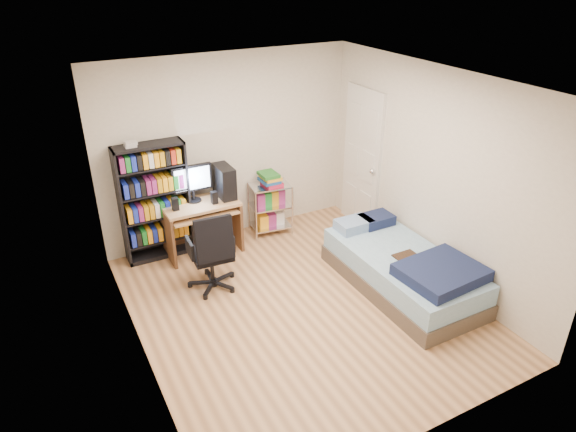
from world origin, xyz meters
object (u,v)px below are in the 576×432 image
media_shelf (154,201)px  office_chair (213,265)px  bed (404,270)px  computer_desk (206,205)px

media_shelf → office_chair: (0.35, -1.04, -0.47)m
office_chair → media_shelf: bearing=112.5°
media_shelf → bed: 3.18m
computer_desk → office_chair: size_ratio=1.20×
media_shelf → computer_desk: size_ratio=1.33×
media_shelf → computer_desk: (0.63, -0.14, -0.14)m
bed → office_chair: bearing=151.9°
media_shelf → bed: size_ratio=0.80×
office_chair → bed: 2.24m
computer_desk → bed: 2.62m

